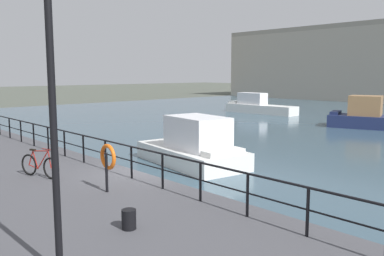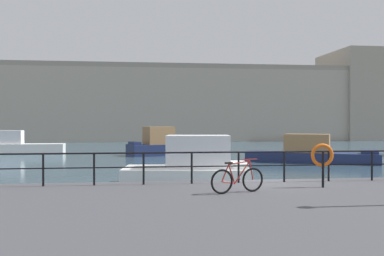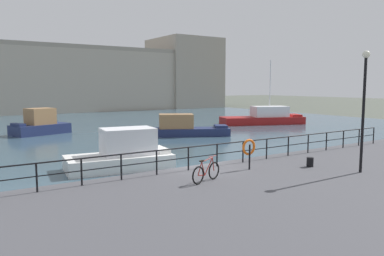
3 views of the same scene
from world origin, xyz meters
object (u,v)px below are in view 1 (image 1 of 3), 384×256
Objects in this scene: moored_cabin_cruiser at (258,106)px; quay_lamp_post at (51,78)px; moored_blue_motorboat at (194,147)px; parked_bicycle at (40,166)px; moored_white_yacht at (364,116)px; mooring_bollard at (129,219)px; life_ring_stand at (108,158)px.

quay_lamp_post is at bearing 122.19° from moored_cabin_cruiser.
moored_blue_motorboat reaches higher than parked_bicycle.
quay_lamp_post is at bearing -37.76° from parked_bicycle.
moored_cabin_cruiser is at bearing -31.24° from moored_white_yacht.
moored_blue_motorboat is at bearing 128.90° from mooring_bollard.
moored_white_yacht is 0.94× the size of moored_blue_motorboat.
parked_bicycle is (0.43, -7.27, 0.32)m from moored_blue_motorboat.
moored_blue_motorboat is 1.13× the size of quay_lamp_post.
moored_white_yacht is at bearing 165.52° from moored_cabin_cruiser.
parked_bicycle is 5.75m from mooring_bollard.
moored_blue_motorboat is 12.40m from quay_lamp_post.
moored_blue_motorboat reaches higher than life_ring_stand.
quay_lamp_post is at bearing -40.66° from life_ring_stand.
mooring_bollard is (19.41, -29.00, 0.25)m from moored_cabin_cruiser.
parked_bicycle is at bearing 114.48° from moored_cabin_cruiser.
moored_white_yacht is at bearing 74.22° from parked_bicycle.
moored_cabin_cruiser is 5.76× the size of life_ring_stand.
parked_bicycle reaches higher than mooring_bollard.
moored_cabin_cruiser is 25.12m from moored_blue_motorboat.
moored_cabin_cruiser is at bearing 129.64° from moored_blue_motorboat.
life_ring_stand reaches higher than moored_cabin_cruiser.
moored_blue_motorboat is at bearing 74.00° from moored_white_yacht.
mooring_bollard is (6.17, -7.65, 0.15)m from moored_blue_motorboat.
life_ring_stand reaches higher than parked_bicycle.
mooring_bollard is (5.74, -0.38, -0.17)m from parked_bicycle.
life_ring_stand is 0.26× the size of quay_lamp_post.
moored_blue_motorboat reaches higher than mooring_bollard.
moored_blue_motorboat is at bearing 117.55° from life_ring_stand.
moored_white_yacht reaches higher than life_ring_stand.
quay_lamp_post is (7.08, -9.65, 3.25)m from moored_blue_motorboat.
moored_blue_motorboat reaches higher than moored_cabin_cruiser.
moored_cabin_cruiser is at bearing 123.80° from mooring_bollard.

